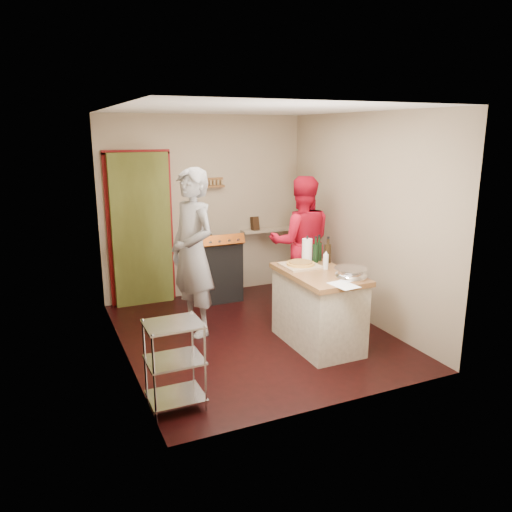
{
  "coord_description": "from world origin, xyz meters",
  "views": [
    {
      "loc": [
        -2.25,
        -5.11,
        2.38
      ],
      "look_at": [
        0.03,
        0.0,
        0.97
      ],
      "focal_mm": 35.0,
      "sensor_mm": 36.0,
      "label": 1
    }
  ],
  "objects_px": {
    "wire_shelving": "(175,361)",
    "island": "(318,306)",
    "person_red": "(301,243)",
    "person_stripe": "(193,253)",
    "stove": "(217,269)"
  },
  "relations": [
    {
      "from": "wire_shelving",
      "to": "island",
      "type": "height_order",
      "value": "island"
    },
    {
      "from": "island",
      "to": "person_red",
      "type": "relative_size",
      "value": 0.7
    },
    {
      "from": "wire_shelving",
      "to": "person_stripe",
      "type": "distance_m",
      "value": 1.79
    },
    {
      "from": "stove",
      "to": "wire_shelving",
      "type": "height_order",
      "value": "stove"
    },
    {
      "from": "person_red",
      "to": "stove",
      "type": "bearing_deg",
      "value": -18.79
    },
    {
      "from": "wire_shelving",
      "to": "island",
      "type": "relative_size",
      "value": 0.63
    },
    {
      "from": "person_stripe",
      "to": "wire_shelving",
      "type": "bearing_deg",
      "value": -38.93
    },
    {
      "from": "person_red",
      "to": "island",
      "type": "bearing_deg",
      "value": 89.54
    },
    {
      "from": "stove",
      "to": "island",
      "type": "distance_m",
      "value": 2.04
    },
    {
      "from": "stove",
      "to": "wire_shelving",
      "type": "xyz_separation_m",
      "value": [
        -1.33,
        -2.62,
        -0.01
      ]
    },
    {
      "from": "stove",
      "to": "person_stripe",
      "type": "bearing_deg",
      "value": -122.2
    },
    {
      "from": "island",
      "to": "person_red",
      "type": "bearing_deg",
      "value": 69.9
    },
    {
      "from": "wire_shelving",
      "to": "person_red",
      "type": "xyz_separation_m",
      "value": [
        2.28,
        1.87,
        0.46
      ]
    },
    {
      "from": "wire_shelving",
      "to": "person_red",
      "type": "relative_size",
      "value": 0.44
    },
    {
      "from": "wire_shelving",
      "to": "person_red",
      "type": "bearing_deg",
      "value": 39.33
    }
  ]
}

